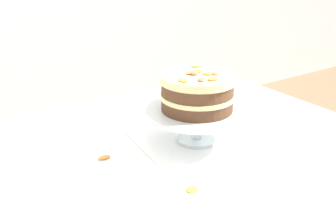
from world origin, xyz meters
name	(u,v)px	position (x,y,z in m)	size (l,w,h in m)	color
dining_table	(152,194)	(0.00, -0.02, 0.65)	(1.40, 1.00, 0.74)	white
linen_napkin	(196,141)	(0.18, 0.02, 0.74)	(0.32, 0.32, 0.00)	white
cake_stand	(197,115)	(0.18, 0.02, 0.82)	(0.29, 0.29, 0.10)	silver
layer_cake	(197,92)	(0.18, 0.02, 0.89)	(0.21, 0.21, 0.11)	brown
loose_petal_0	(104,157)	(-0.09, 0.07, 0.74)	(0.03, 0.02, 0.01)	orange
loose_petal_2	(192,189)	(0.01, -0.18, 0.74)	(0.03, 0.03, 0.00)	yellow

